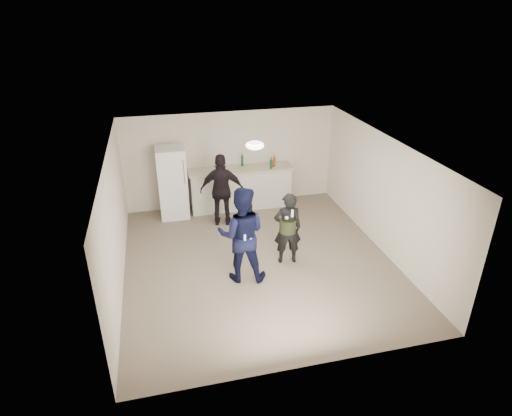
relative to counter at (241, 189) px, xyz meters
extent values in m
plane|color=#6B5B4C|center=(-0.18, -2.67, -0.53)|extent=(6.00, 6.00, 0.00)
plane|color=silver|center=(-0.18, -2.67, 1.98)|extent=(6.00, 6.00, 0.00)
plane|color=beige|center=(-0.18, 0.33, 0.72)|extent=(6.00, 0.00, 6.00)
plane|color=beige|center=(-0.18, -5.67, 0.72)|extent=(6.00, 0.00, 6.00)
plane|color=beige|center=(-2.93, -2.67, 0.72)|extent=(0.00, 6.00, 6.00)
plane|color=beige|center=(2.57, -2.67, 0.72)|extent=(0.00, 6.00, 6.00)
cube|color=beige|center=(0.00, 0.00, 0.00)|extent=(2.60, 0.56, 1.05)
cube|color=#BFB894|center=(0.00, 0.00, 0.55)|extent=(2.68, 0.64, 0.04)
cube|color=white|center=(-1.74, -0.07, 0.38)|extent=(0.70, 0.70, 1.80)
cylinder|color=#B5B5B9|center=(-1.46, -0.44, 0.78)|extent=(0.02, 0.02, 0.60)
ellipsoid|color=white|center=(-0.18, -2.37, 1.93)|extent=(0.36, 0.36, 0.16)
cylinder|color=silver|center=(-0.53, 0.04, 0.65)|extent=(0.08, 0.08, 0.17)
imported|color=#0E123C|center=(-0.63, -3.17, 0.44)|extent=(1.09, 0.94, 1.93)
imported|color=black|center=(0.40, -2.82, 0.26)|extent=(0.61, 0.44, 1.57)
cylinder|color=#343B1B|center=(0.40, -2.82, 0.32)|extent=(0.34, 0.34, 0.28)
imported|color=black|center=(-0.62, -0.82, 0.37)|extent=(1.12, 0.64, 1.79)
cube|color=white|center=(-0.63, -3.45, 0.53)|extent=(0.04, 0.04, 0.15)
sphere|color=white|center=(-0.51, -3.42, 0.45)|extent=(0.07, 0.07, 0.07)
cube|color=white|center=(0.40, -3.07, 0.72)|extent=(0.04, 0.04, 0.15)
sphere|color=silver|center=(0.30, -3.04, 0.62)|extent=(0.07, 0.07, 0.07)
cylinder|color=#9D4016|center=(0.88, -0.07, 0.69)|extent=(0.07, 0.07, 0.25)
cylinder|color=#144628|center=(0.09, 0.16, 0.71)|extent=(0.06, 0.06, 0.28)
cylinder|color=#144621|center=(0.77, -0.18, 0.68)|extent=(0.07, 0.07, 0.23)
cylinder|color=silver|center=(-0.47, -0.15, 0.65)|extent=(0.07, 0.07, 0.17)
camera|label=1|loc=(-2.03, -10.11, 4.43)|focal=30.00mm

